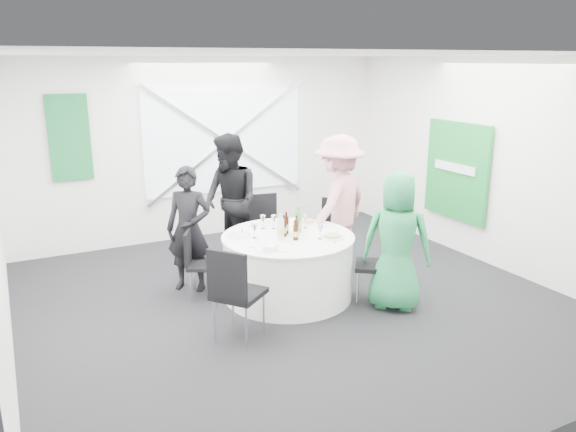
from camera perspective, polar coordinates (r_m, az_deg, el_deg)
name	(u,v)px	position (r m, az deg, el deg)	size (l,w,h in m)	color
floor	(296,302)	(6.68, 0.79, -8.71)	(6.00, 6.00, 0.00)	black
ceiling	(297,54)	(6.08, 0.90, 16.09)	(6.00, 6.00, 0.00)	silver
wall_back	(206,149)	(8.95, -8.29, 6.78)	(6.00, 6.00, 0.00)	white
wall_front	(512,275)	(3.95, 21.84, -5.55)	(6.00, 6.00, 0.00)	white
wall_right	(493,163)	(8.06, 20.09, 5.03)	(6.00, 6.00, 0.00)	white
window_panel	(225,141)	(8.99, -6.41, 7.54)	(2.60, 0.03, 1.60)	white
window_brace_a	(226,142)	(8.96, -6.32, 7.51)	(0.05, 0.05, 3.16)	silver
window_brace_b	(226,142)	(8.96, -6.32, 7.51)	(0.05, 0.05, 3.16)	silver
green_banner	(70,138)	(8.43, -21.31, 7.41)	(0.55, 0.04, 1.20)	#146533
green_sign	(456,171)	(8.47, 16.74, 4.41)	(0.05, 1.20, 1.40)	#188632
banquet_table	(288,266)	(6.69, 0.00, -5.11)	(1.56, 1.56, 0.76)	white
chair_back	(264,225)	(7.59, -2.46, -0.97)	(0.52, 0.53, 1.00)	black
chair_back_left	(197,259)	(6.73, -9.20, -4.33)	(0.50, 0.50, 0.82)	black
chair_back_right	(331,228)	(7.65, 4.43, -1.21)	(0.58, 0.58, 0.92)	black
chair_front_right	(381,259)	(6.58, 9.44, -4.28)	(0.58, 0.58, 0.91)	black
chair_front_left	(234,287)	(5.59, -5.52, -7.23)	(0.64, 0.64, 1.00)	black
person_man_back_left	(189,229)	(6.90, -10.04, -1.32)	(0.56, 0.37, 1.54)	black
person_man_back	(230,202)	(7.57, -5.90, 1.45)	(0.88, 0.48, 1.82)	black
person_woman_pink	(338,203)	(7.46, 5.13, 1.28)	(1.18, 0.55, 1.82)	pink
person_woman_green	(397,241)	(6.38, 11.00, -2.56)	(0.77, 0.50, 1.58)	#279151
plate_back	(270,223)	(7.04, -1.84, -0.75)	(0.24, 0.24, 0.01)	white
plate_back_left	(238,235)	(6.59, -5.06, -1.95)	(0.28, 0.28, 0.01)	white
plate_back_right	(307,222)	(7.08, 1.96, -0.58)	(0.26, 0.26, 0.04)	white
plate_front_right	(332,237)	(6.50, 4.54, -2.11)	(0.28, 0.28, 0.04)	white
plate_front_left	(266,249)	(6.10, -2.21, -3.37)	(0.25, 0.25, 0.01)	white
napkin	(271,247)	(6.07, -1.77, -3.15)	(0.17, 0.11, 0.05)	white
beer_bottle_a	(284,228)	(6.52, -0.42, -1.26)	(0.06, 0.06, 0.26)	#391A0A
beer_bottle_b	(286,226)	(6.60, -0.18, -0.98)	(0.06, 0.06, 0.27)	#391A0A
beer_bottle_c	(296,228)	(6.56, 0.85, -1.23)	(0.06, 0.06, 0.24)	#391A0A
beer_bottle_d	(296,232)	(6.39, 0.79, -1.67)	(0.06, 0.06, 0.24)	#391A0A
green_water_bottle	(299,222)	(6.68, 1.08, -0.60)	(0.08, 0.08, 0.32)	#3A974D
clear_water_bottle	(281,230)	(6.39, -0.76, -1.40)	(0.08, 0.08, 0.31)	silver
wine_glass_a	(305,218)	(6.84, 1.77, -0.21)	(0.07, 0.07, 0.17)	white
wine_glass_b	(274,219)	(6.81, -1.45, -0.28)	(0.07, 0.07, 0.17)	white
wine_glass_c	(255,228)	(6.46, -3.42, -1.18)	(0.07, 0.07, 0.17)	white
wine_glass_d	(320,228)	(6.43, 3.31, -1.27)	(0.07, 0.07, 0.17)	white
wine_glass_e	(263,219)	(6.81, -2.57, -0.28)	(0.07, 0.07, 0.17)	white
fork_a	(325,227)	(6.92, 3.74, -1.09)	(0.01, 0.15, 0.01)	silver
knife_a	(303,222)	(7.09, 1.57, -0.66)	(0.01, 0.15, 0.01)	silver
fork_b	(284,222)	(7.12, -0.38, -0.59)	(0.01, 0.15, 0.01)	silver
knife_b	(254,226)	(6.96, -3.43, -1.00)	(0.01, 0.15, 0.01)	silver
fork_c	(256,248)	(6.14, -3.27, -3.28)	(0.01, 0.15, 0.01)	silver
knife_c	(283,252)	(6.02, -0.52, -3.64)	(0.01, 0.15, 0.01)	silver
fork_d	(242,231)	(6.75, -4.69, -1.56)	(0.01, 0.15, 0.01)	silver
knife_d	(239,238)	(6.48, -5.00, -2.29)	(0.01, 0.15, 0.01)	silver
fork_e	(334,242)	(6.36, 4.74, -2.63)	(0.01, 0.15, 0.01)	silver
knife_e	(336,233)	(6.67, 4.90, -1.76)	(0.01, 0.15, 0.01)	silver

